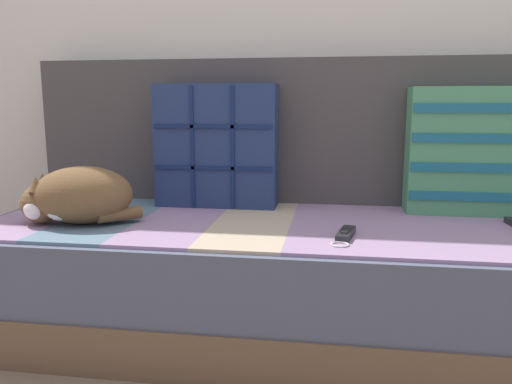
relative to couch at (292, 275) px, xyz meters
name	(u,v)px	position (x,y,z in m)	size (l,w,h in m)	color
ground_plane	(287,348)	(0.00, -0.15, -0.18)	(14.00, 14.00, 0.00)	#7A6651
couch	(292,275)	(0.00, 0.00, 0.00)	(2.04, 0.80, 0.37)	brown
sofa_backrest	(301,131)	(0.00, 0.33, 0.45)	(2.00, 0.14, 0.53)	#474242
throw_pillow_quilted	(217,146)	(-0.29, 0.19, 0.40)	(0.43, 0.14, 0.44)	navy
throw_pillow_striped	(476,151)	(0.59, 0.19, 0.40)	(0.44, 0.14, 0.42)	#4C9366
sleeping_cat	(77,197)	(-0.66, -0.15, 0.27)	(0.36, 0.28, 0.18)	brown
game_remote_near	(345,235)	(0.16, -0.20, 0.20)	(0.08, 0.19, 0.02)	black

